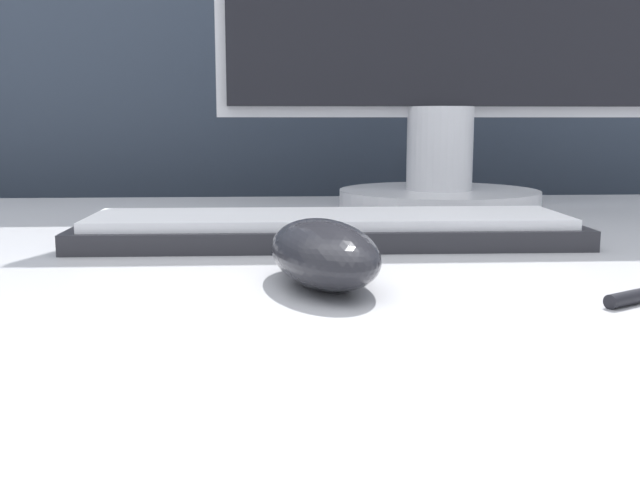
% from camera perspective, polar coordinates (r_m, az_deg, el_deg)
% --- Properties ---
extents(partition_panel, '(5.00, 0.03, 1.29)m').
position_cam_1_polar(partition_panel, '(1.13, -5.48, -0.17)').
color(partition_panel, '#333D4C').
rests_on(partition_panel, ground_plane).
extents(computer_mouse_near, '(0.08, 0.13, 0.04)m').
position_cam_1_polar(computer_mouse_near, '(0.45, 0.27, -1.00)').
color(computer_mouse_near, '#232328').
rests_on(computer_mouse_near, desk).
extents(keyboard, '(0.41, 0.11, 0.02)m').
position_cam_1_polar(keyboard, '(0.61, 0.63, 0.84)').
color(keyboard, '#28282D').
rests_on(keyboard, desk).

